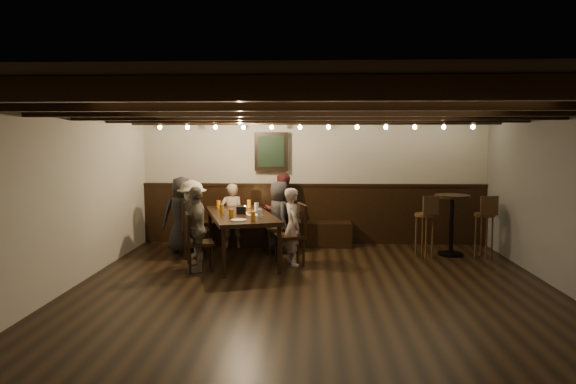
{
  "coord_description": "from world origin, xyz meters",
  "views": [
    {
      "loc": [
        -0.05,
        -6.21,
        2.0
      ],
      "look_at": [
        -0.39,
        1.3,
        1.21
      ],
      "focal_mm": 32.0,
      "sensor_mm": 36.0,
      "label": 1
    }
  ],
  "objects_px": {
    "chair_right_far": "(291,246)",
    "chair_left_near": "(194,240)",
    "chair_right_near": "(278,237)",
    "person_left_near": "(192,219)",
    "person_left_far": "(196,229)",
    "bar_stool_left": "(424,234)",
    "person_right_near": "(279,217)",
    "high_top_table": "(452,216)",
    "bar_stool_right": "(484,234)",
    "person_bench_centre": "(232,216)",
    "person_bench_left": "(182,215)",
    "person_bench_right": "(282,210)",
    "person_right_far": "(293,226)",
    "dining_table": "(241,217)",
    "chair_left_far": "(199,253)"
  },
  "relations": [
    {
      "from": "person_left_near",
      "to": "person_right_near",
      "type": "xyz_separation_m",
      "value": [
        1.43,
        0.44,
        -0.02
      ]
    },
    {
      "from": "chair_right_near",
      "to": "high_top_table",
      "type": "relative_size",
      "value": 0.87
    },
    {
      "from": "person_bench_centre",
      "to": "person_left_near",
      "type": "relative_size",
      "value": 0.91
    },
    {
      "from": "person_left_near",
      "to": "dining_table",
      "type": "bearing_deg",
      "value": 59.04
    },
    {
      "from": "chair_left_near",
      "to": "bar_stool_right",
      "type": "bearing_deg",
      "value": 75.29
    },
    {
      "from": "person_bench_right",
      "to": "person_left_far",
      "type": "xyz_separation_m",
      "value": [
        -1.18,
        -1.77,
        -0.04
      ]
    },
    {
      "from": "chair_right_near",
      "to": "person_right_near",
      "type": "distance_m",
      "value": 0.35
    },
    {
      "from": "person_left_far",
      "to": "person_right_far",
      "type": "height_order",
      "value": "person_left_far"
    },
    {
      "from": "person_bench_left",
      "to": "person_right_near",
      "type": "relative_size",
      "value": 1.06
    },
    {
      "from": "person_left_near",
      "to": "high_top_table",
      "type": "bearing_deg",
      "value": 77.68
    },
    {
      "from": "person_left_far",
      "to": "high_top_table",
      "type": "distance_m",
      "value": 4.3
    },
    {
      "from": "dining_table",
      "to": "person_right_far",
      "type": "relative_size",
      "value": 1.86
    },
    {
      "from": "person_left_far",
      "to": "person_right_far",
      "type": "bearing_deg",
      "value": 90.0
    },
    {
      "from": "chair_left_near",
      "to": "person_bench_right",
      "type": "height_order",
      "value": "person_bench_right"
    },
    {
      "from": "person_bench_centre",
      "to": "bar_stool_right",
      "type": "height_order",
      "value": "person_bench_centre"
    },
    {
      "from": "person_right_far",
      "to": "person_right_near",
      "type": "bearing_deg",
      "value": 0.0
    },
    {
      "from": "person_left_near",
      "to": "high_top_table",
      "type": "relative_size",
      "value": 1.25
    },
    {
      "from": "dining_table",
      "to": "chair_left_near",
      "type": "xyz_separation_m",
      "value": [
        -0.82,
        0.22,
        -0.43
      ]
    },
    {
      "from": "chair_right_far",
      "to": "bar_stool_left",
      "type": "bearing_deg",
      "value": -92.23
    },
    {
      "from": "dining_table",
      "to": "person_left_near",
      "type": "height_order",
      "value": "person_left_near"
    },
    {
      "from": "person_right_near",
      "to": "bar_stool_right",
      "type": "bearing_deg",
      "value": -110.9
    },
    {
      "from": "dining_table",
      "to": "person_bench_right",
      "type": "bearing_deg",
      "value": 45.0
    },
    {
      "from": "person_left_near",
      "to": "person_left_far",
      "type": "height_order",
      "value": "person_left_near"
    },
    {
      "from": "chair_right_near",
      "to": "person_left_near",
      "type": "bearing_deg",
      "value": 90.0
    },
    {
      "from": "person_right_near",
      "to": "person_right_far",
      "type": "distance_m",
      "value": 0.9
    },
    {
      "from": "chair_right_near",
      "to": "person_left_far",
      "type": "relative_size",
      "value": 0.7
    },
    {
      "from": "person_left_near",
      "to": "bar_stool_left",
      "type": "bearing_deg",
      "value": 75.27
    },
    {
      "from": "chair_right_far",
      "to": "chair_left_near",
      "type": "bearing_deg",
      "value": 58.0
    },
    {
      "from": "high_top_table",
      "to": "bar_stool_right",
      "type": "height_order",
      "value": "bar_stool_right"
    },
    {
      "from": "chair_right_far",
      "to": "person_bench_left",
      "type": "xyz_separation_m",
      "value": [
        -1.94,
        0.82,
        0.37
      ]
    },
    {
      "from": "person_bench_centre",
      "to": "high_top_table",
      "type": "distance_m",
      "value": 3.87
    },
    {
      "from": "person_left_far",
      "to": "high_top_table",
      "type": "relative_size",
      "value": 1.23
    },
    {
      "from": "person_bench_left",
      "to": "person_bench_centre",
      "type": "relative_size",
      "value": 1.13
    },
    {
      "from": "chair_left_near",
      "to": "bar_stool_left",
      "type": "bearing_deg",
      "value": 75.16
    },
    {
      "from": "chair_right_far",
      "to": "person_left_far",
      "type": "height_order",
      "value": "person_left_far"
    },
    {
      "from": "person_bench_left",
      "to": "person_bench_centre",
      "type": "xyz_separation_m",
      "value": [
        0.82,
        0.41,
        -0.08
      ]
    },
    {
      "from": "person_right_far",
      "to": "bar_stool_right",
      "type": "relative_size",
      "value": 1.16
    },
    {
      "from": "person_right_far",
      "to": "bar_stool_left",
      "type": "xyz_separation_m",
      "value": [
        2.19,
        0.58,
        -0.22
      ]
    },
    {
      "from": "chair_right_far",
      "to": "person_bench_centre",
      "type": "xyz_separation_m",
      "value": [
        -1.13,
        1.22,
        0.3
      ]
    },
    {
      "from": "bar_stool_right",
      "to": "person_right_far",
      "type": "bearing_deg",
      "value": -174.58
    },
    {
      "from": "high_top_table",
      "to": "bar_stool_right",
      "type": "distance_m",
      "value": 0.6
    },
    {
      "from": "chair_right_far",
      "to": "person_left_near",
      "type": "bearing_deg",
      "value": 58.53
    },
    {
      "from": "person_bench_left",
      "to": "bar_stool_left",
      "type": "relative_size",
      "value": 1.26
    },
    {
      "from": "person_bench_centre",
      "to": "bar_stool_left",
      "type": "bearing_deg",
      "value": 152.18
    },
    {
      "from": "person_bench_left",
      "to": "high_top_table",
      "type": "xyz_separation_m",
      "value": [
        4.66,
        -0.03,
        0.02
      ]
    },
    {
      "from": "person_bench_right",
      "to": "person_right_near",
      "type": "bearing_deg",
      "value": 71.57
    },
    {
      "from": "chair_left_far",
      "to": "high_top_table",
      "type": "distance_m",
      "value": 4.29
    },
    {
      "from": "dining_table",
      "to": "high_top_table",
      "type": "bearing_deg",
      "value": -7.84
    },
    {
      "from": "bar_stool_left",
      "to": "chair_left_near",
      "type": "bearing_deg",
      "value": 159.82
    },
    {
      "from": "dining_table",
      "to": "person_bench_left",
      "type": "relative_size",
      "value": 1.7
    }
  ]
}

